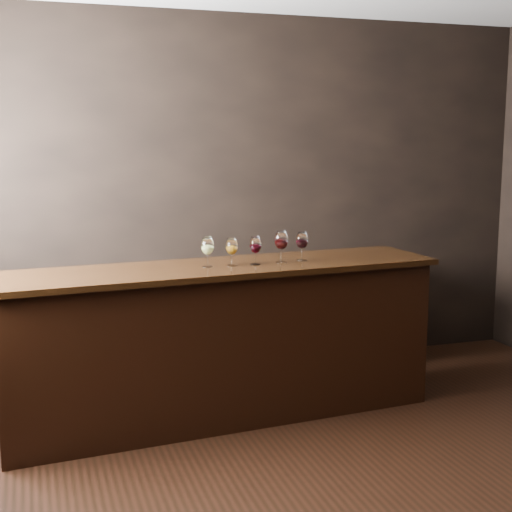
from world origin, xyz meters
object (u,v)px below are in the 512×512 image
object	(u,v)px
bar_counter	(221,345)
glass_white	(208,247)
glass_amber	(232,247)
glass_red_c	(302,241)
glass_red_b	(281,241)
back_bar_shelf	(243,320)
glass_red_a	(256,246)

from	to	relation	value
bar_counter	glass_white	size ratio (longest dim) A/B	14.50
glass_amber	glass_red_c	size ratio (longest dim) A/B	0.92
bar_counter	glass_red_c	bearing A→B (deg)	-1.99
glass_red_b	glass_red_c	world-z (taller)	glass_red_b
glass_amber	glass_red_b	bearing A→B (deg)	3.52
bar_counter	glass_amber	distance (m)	0.66
glass_white	glass_red_b	bearing A→B (deg)	1.39
back_bar_shelf	glass_red_a	size ratio (longest dim) A/B	12.99
bar_counter	glass_red_b	world-z (taller)	glass_red_b
glass_white	glass_amber	world-z (taller)	glass_white
back_bar_shelf	glass_red_c	distance (m)	1.08
glass_amber	glass_red_a	bearing A→B (deg)	0.39
back_bar_shelf	glass_white	size ratio (longest dim) A/B	12.38
glass_amber	glass_white	bearing A→B (deg)	176.71
bar_counter	glass_white	world-z (taller)	glass_white
glass_white	glass_red_a	distance (m)	0.32
bar_counter	glass_red_a	distance (m)	0.70
glass_red_a	bar_counter	bearing A→B (deg)	171.81
back_bar_shelf	glass_red_b	distance (m)	1.10
back_bar_shelf	glass_white	bearing A→B (deg)	-120.25
bar_counter	back_bar_shelf	size ratio (longest dim) A/B	1.17
back_bar_shelf	glass_red_c	bearing A→B (deg)	-76.58
back_bar_shelf	glass_red_a	distance (m)	1.11
back_bar_shelf	glass_red_b	xyz separation A→B (m)	(0.02, -0.82, 0.74)
back_bar_shelf	glass_red_a	xyz separation A→B (m)	(-0.16, -0.84, 0.72)
bar_counter	glass_amber	xyz separation A→B (m)	(0.07, -0.03, 0.66)
bar_counter	back_bar_shelf	distance (m)	0.90
glass_red_b	back_bar_shelf	bearing A→B (deg)	91.59
bar_counter	glass_red_b	bearing A→B (deg)	-6.38
glass_red_a	glass_red_b	size ratio (longest dim) A/B	0.87
glass_amber	glass_red_b	size ratio (longest dim) A/B	0.84
glass_white	glass_red_c	distance (m)	0.67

